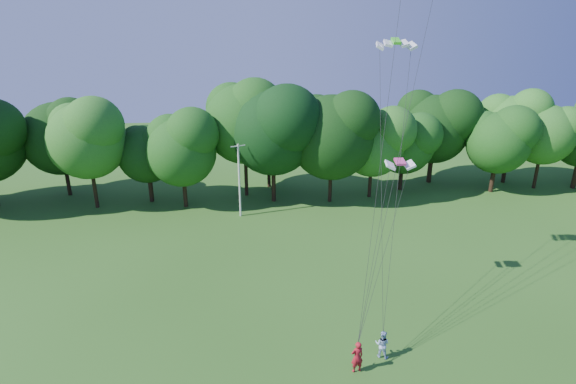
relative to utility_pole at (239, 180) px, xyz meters
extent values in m
cylinder|color=silver|center=(0.00, 0.00, -0.13)|extent=(0.18, 0.18, 7.32)
cube|color=silver|center=(0.00, 0.00, 3.35)|extent=(1.38, 0.64, 0.08)
imported|color=#A91522|center=(5.96, -22.39, -2.84)|extent=(0.76, 0.57, 1.89)
imported|color=#A6BFE7|center=(7.66, -21.40, -2.95)|extent=(1.02, 0.95, 1.68)
cube|color=#3EDC21|center=(10.18, -12.58, 12.98)|extent=(2.60, 1.44, 0.43)
cube|color=#D53B86|center=(10.37, -14.60, 5.65)|extent=(1.95, 1.06, 0.29)
cylinder|color=black|center=(3.61, 3.79, -1.34)|extent=(0.47, 0.47, 4.90)
ellipsoid|color=black|center=(3.61, 3.79, 5.12)|extent=(9.79, 9.79, 10.68)
cylinder|color=#322214|center=(31.79, 7.01, -1.71)|extent=(0.46, 0.46, 4.14)
ellipsoid|color=#29641E|center=(31.79, 7.01, 3.75)|extent=(8.29, 8.29, 9.04)
camera|label=1|loc=(0.11, -41.43, 13.63)|focal=28.00mm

